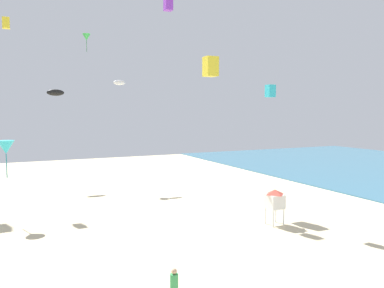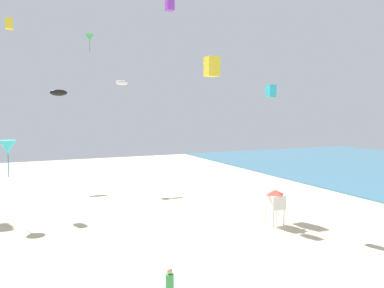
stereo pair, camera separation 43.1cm
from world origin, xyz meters
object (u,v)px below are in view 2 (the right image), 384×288
Objects in this scene: kite_black_parafoil at (59,93)px; kite_green_delta at (90,38)px; kite_flyer at (170,285)px; kite_purple_box at (170,5)px; kite_cyan_delta at (8,147)px; kite_yellow_box_2 at (212,67)px; kite_cyan_box at (271,91)px; lifeguard_stand at (275,200)px; kite_yellow_box at (9,24)px; kite_white_parafoil at (122,83)px.

kite_green_delta reaches higher than kite_black_parafoil.
kite_purple_box reaches higher than kite_flyer.
kite_flyer is 0.60× the size of kite_cyan_delta.
kite_cyan_box is at bearing -78.00° from kite_yellow_box_2.
kite_cyan_box is at bearing 93.16° from lifeguard_stand.
kite_yellow_box is at bearing -3.08° from kite_flyer.
lifeguard_stand is 7.79m from kite_cyan_box.
kite_green_delta reaches higher than kite_yellow_box.
kite_cyan_delta is 20.34m from kite_green_delta.
kite_yellow_box is (-10.83, -1.47, 4.93)m from kite_white_parafoil.
kite_purple_box reaches higher than kite_green_delta.
kite_flyer is 30.22m from kite_yellow_box.
kite_black_parafoil is at bearing 70.20° from kite_cyan_delta.
kite_black_parafoil is at bearing -160.57° from kite_green_delta.
kite_flyer is 1.56× the size of kite_purple_box.
kite_purple_box reaches higher than kite_cyan_box.
kite_cyan_delta reaches higher than kite_flyer.
kite_purple_box is 15.09m from kite_yellow_box.
kite_white_parafoil is 0.49× the size of kite_cyan_delta.
kite_white_parafoil is 0.80× the size of kite_yellow_box_2.
kite_yellow_box is at bearing 147.06° from kite_yellow_box_2.
kite_flyer is at bearing -87.30° from kite_black_parafoil.
kite_flyer is 1.83× the size of kite_cyan_box.
kite_white_parafoil is 1.34× the size of kite_yellow_box.
kite_white_parafoil is 16.21m from kite_cyan_delta.
kite_white_parafoil is 11.99m from kite_yellow_box.
kite_purple_box reaches higher than kite_cyan_delta.
kite_black_parafoil is 0.89× the size of kite_green_delta.
kite_flyer is 21.15m from kite_yellow_box_2.
kite_white_parafoil is at bearing 7.71° from kite_yellow_box.
kite_black_parafoil is (-6.27, 3.14, -1.07)m from kite_white_parafoil.
kite_white_parafoil is (-6.04, 19.35, 9.39)m from lifeguard_stand.
kite_yellow_box_2 is (-1.10, 7.67, 10.09)m from lifeguard_stand.
kite_flyer is 31.42m from kite_black_parafoil.
kite_flyer is 1.22× the size of kite_white_parafoil.
kite_cyan_delta is at bearing -109.80° from kite_black_parafoil.
kite_yellow_box is 10.14m from kite_green_delta.
kite_green_delta is at bearing 108.49° from kite_purple_box.
kite_purple_box is 0.79× the size of kite_white_parafoil.
kite_cyan_box is 0.43× the size of kite_green_delta.
kite_flyer is 1.64× the size of kite_yellow_box.
kite_white_parafoil is at bearing 109.13° from kite_cyan_box.
kite_flyer is at bearing -100.24° from kite_white_parafoil.
kite_flyer is 0.98× the size of kite_yellow_box_2.
kite_yellow_box reaches higher than kite_yellow_box_2.
kite_cyan_box is at bearing -68.51° from kite_green_delta.
kite_black_parafoil is (-11.20, 14.82, -1.77)m from kite_yellow_box_2.
kite_cyan_delta is at bearing -91.79° from kite_yellow_box.
kite_purple_box is 6.62m from kite_yellow_box_2.
kite_yellow_box_2 is at bearing -32.94° from kite_yellow_box.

